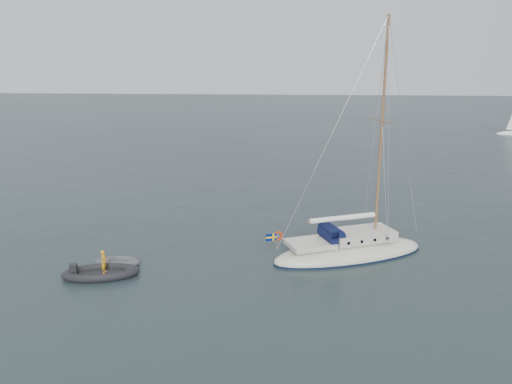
{
  "coord_description": "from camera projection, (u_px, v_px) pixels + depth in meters",
  "views": [
    {
      "loc": [
        0.69,
        -25.48,
        11.05
      ],
      "look_at": [
        -1.5,
        0.0,
        4.36
      ],
      "focal_mm": 35.0,
      "sensor_mm": 36.0,
      "label": 1
    }
  ],
  "objects": [
    {
      "name": "ground",
      "position": [
        283.0,
        269.0,
        27.41
      ],
      "size": [
        300.0,
        300.0,
        0.0
      ],
      "primitive_type": "plane",
      "color": "black",
      "rests_on": "ground"
    },
    {
      "name": "sailboat",
      "position": [
        350.0,
        239.0,
        28.99
      ],
      "size": [
        9.91,
        2.97,
        14.11
      ],
      "rotation": [
        0.0,
        0.0,
        0.41
      ],
      "color": "white",
      "rests_on": "ground"
    },
    {
      "name": "dinghy",
      "position": [
        118.0,
        262.0,
        27.98
      ],
      "size": [
        2.59,
        1.17,
        0.37
      ],
      "rotation": [
        0.0,
        0.0,
        0.04
      ],
      "color": "#505055",
      "rests_on": "ground"
    },
    {
      "name": "rib",
      "position": [
        100.0,
        272.0,
        26.42
      ],
      "size": [
        4.05,
        1.84,
        1.48
      ],
      "rotation": [
        0.0,
        0.0,
        0.25
      ],
      "color": "black",
      "rests_on": "ground"
    }
  ]
}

